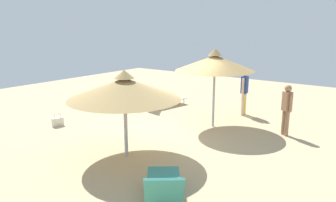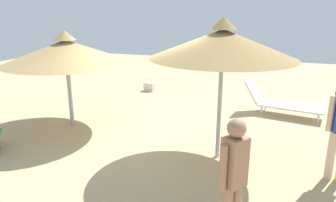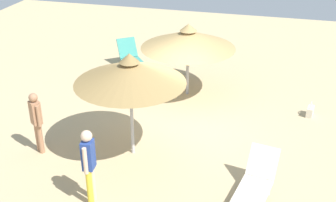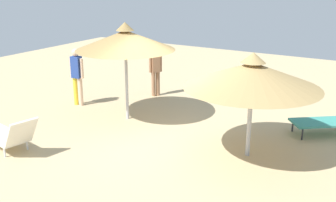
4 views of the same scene
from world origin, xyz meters
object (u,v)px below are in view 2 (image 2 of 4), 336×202
parasol_umbrella_front (223,44)px  lounge_chair_near_left (279,102)px  handbag (149,87)px  person_standing_far_right (233,176)px  parasol_umbrella_back (66,51)px

parasol_umbrella_front → lounge_chair_near_left: parasol_umbrella_front is taller
handbag → person_standing_far_right: bearing=-150.7°
parasol_umbrella_front → person_standing_far_right: size_ratio=1.64×
person_standing_far_right → lounge_chair_near_left: bearing=-6.6°
parasol_umbrella_back → person_standing_far_right: bearing=-123.7°
lounge_chair_near_left → handbag: size_ratio=4.64×
parasol_umbrella_front → person_standing_far_right: 2.68m
parasol_umbrella_back → handbag: size_ratio=6.27×
lounge_chair_near_left → person_standing_far_right: size_ratio=1.33×
lounge_chair_near_left → person_standing_far_right: (-5.37, 0.62, 0.56)m
parasol_umbrella_back → person_standing_far_right: 5.21m
parasol_umbrella_back → lounge_chair_near_left: size_ratio=1.35×
parasol_umbrella_back → handbag: (3.80, -0.54, -1.69)m
parasol_umbrella_front → parasol_umbrella_back: parasol_umbrella_front is taller
parasol_umbrella_front → parasol_umbrella_back: 3.78m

